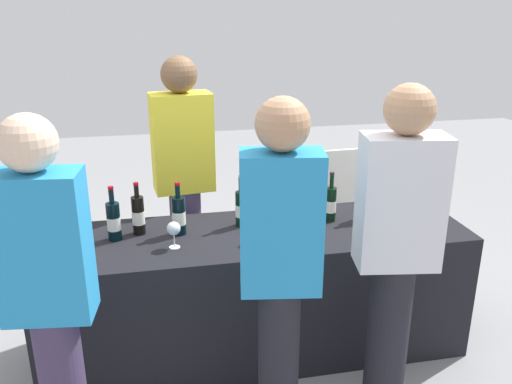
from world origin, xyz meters
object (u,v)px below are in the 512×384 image
at_px(guest_1, 280,267).
at_px(wine_bottle_5, 310,201).
at_px(wine_glass_0, 174,229).
at_px(server_pouring, 184,176).
at_px(menu_board, 346,205).
at_px(wine_glass_1, 256,227).
at_px(wine_bottle_1, 138,215).
at_px(wine_glass_2, 302,221).
at_px(wine_bottle_6, 331,204).
at_px(wine_bottle_0, 114,221).
at_px(wine_bottle_3, 241,208).
at_px(wine_bottle_2, 179,215).
at_px(guest_2, 396,246).
at_px(wine_bottle_7, 367,202).
at_px(wine_bottle_4, 277,207).
at_px(guest_0, 50,293).

bearing_deg(guest_1, wine_bottle_5, 74.73).
relative_size(wine_glass_0, server_pouring, 0.09).
bearing_deg(menu_board, wine_glass_1, -132.94).
distance_m(wine_bottle_1, wine_glass_2, 0.94).
bearing_deg(wine_bottle_6, wine_bottle_0, -179.12).
distance_m(wine_bottle_3, menu_board, 1.50).
bearing_deg(wine_glass_2, menu_board, 58.57).
xyz_separation_m(wine_bottle_2, wine_glass_2, (0.68, -0.21, -0.01)).
height_order(wine_bottle_0, guest_2, guest_2).
bearing_deg(wine_bottle_5, wine_bottle_6, -30.27).
relative_size(wine_bottle_0, wine_bottle_7, 1.03).
bearing_deg(guest_1, wine_bottle_4, 86.36).
xyz_separation_m(wine_bottle_3, guest_2, (0.62, -0.78, 0.05)).
height_order(wine_bottle_1, guest_2, guest_2).
bearing_deg(wine_bottle_4, wine_bottle_6, -1.56).
xyz_separation_m(guest_2, menu_board, (0.43, 1.75, -0.48)).
relative_size(wine_glass_0, wine_glass_2, 1.03).
distance_m(wine_bottle_1, menu_board, 1.97).
xyz_separation_m(server_pouring, guest_2, (0.92, -1.28, -0.01)).
bearing_deg(wine_bottle_5, wine_bottle_4, -165.21).
xyz_separation_m(server_pouring, guest_0, (-0.65, -1.38, -0.03)).
distance_m(wine_bottle_4, guest_2, 0.86).
bearing_deg(wine_bottle_7, wine_glass_2, -156.63).
relative_size(wine_bottle_6, server_pouring, 0.18).
bearing_deg(guest_0, guest_2, 10.61).
bearing_deg(guest_1, wine_bottle_2, 125.08).
bearing_deg(wine_bottle_5, guest_1, -114.52).
xyz_separation_m(wine_bottle_5, menu_board, (0.62, 0.94, -0.43)).
distance_m(wine_bottle_2, wine_bottle_3, 0.37).
xyz_separation_m(wine_bottle_4, wine_glass_0, (-0.63, -0.21, -0.00)).
relative_size(wine_bottle_4, wine_glass_2, 2.06).
relative_size(wine_bottle_5, wine_bottle_6, 1.01).
bearing_deg(wine_bottle_7, wine_bottle_3, 176.35).
height_order(wine_bottle_2, server_pouring, server_pouring).
xyz_separation_m(wine_bottle_3, wine_glass_1, (0.04, -0.26, -0.02)).
bearing_deg(wine_glass_1, wine_bottle_5, 36.47).
relative_size(wine_bottle_1, wine_bottle_2, 0.99).
distance_m(wine_glass_2, guest_2, 0.61).
xyz_separation_m(wine_bottle_1, wine_bottle_4, (0.82, -0.03, -0.01)).
distance_m(server_pouring, guest_0, 1.53).
xyz_separation_m(wine_bottle_3, wine_glass_2, (0.30, -0.25, -0.01)).
bearing_deg(wine_glass_0, menu_board, 39.39).
relative_size(wine_bottle_7, wine_glass_2, 2.09).
relative_size(wine_bottle_1, wine_glass_2, 2.12).
xyz_separation_m(guest_1, menu_board, (1.03, 1.84, -0.48)).
xyz_separation_m(wine_glass_0, wine_glass_2, (0.72, -0.02, -0.00)).
height_order(wine_bottle_6, wine_bottle_7, wine_bottle_6).
distance_m(wine_bottle_0, guest_0, 0.85).
relative_size(wine_glass_2, guest_0, 0.09).
relative_size(wine_bottle_3, guest_0, 0.19).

